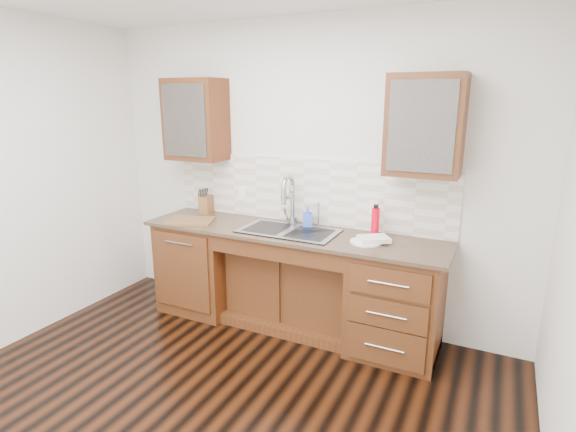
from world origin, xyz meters
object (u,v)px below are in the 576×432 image
at_px(soap_bottle, 308,217).
at_px(water_bottle, 375,222).
at_px(plate, 366,242).
at_px(cutting_board, 190,221).
at_px(knife_block, 206,204).

xyz_separation_m(soap_bottle, water_bottle, (0.61, -0.02, 0.03)).
xyz_separation_m(plate, cutting_board, (-1.65, -0.10, 0.00)).
bearing_deg(cutting_board, knife_block, 100.22).
distance_m(plate, cutting_board, 1.65).
height_order(knife_block, cutting_board, knife_block).
xyz_separation_m(plate, knife_block, (-1.71, 0.24, 0.08)).
height_order(plate, knife_block, knife_block).
relative_size(soap_bottle, cutting_board, 0.45).
bearing_deg(cutting_board, plate, 3.38).
bearing_deg(plate, water_bottle, 84.56).
distance_m(soap_bottle, cutting_board, 1.10).
height_order(plate, cutting_board, cutting_board).
xyz_separation_m(soap_bottle, cutting_board, (-1.05, -0.31, -0.08)).
relative_size(plate, knife_block, 1.44).
relative_size(soap_bottle, knife_block, 1.08).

